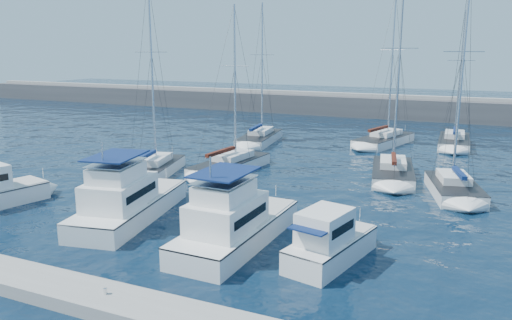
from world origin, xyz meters
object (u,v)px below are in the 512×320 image
at_px(sailboat_mid_b, 230,165).
at_px(sailboat_back_b, 384,140).
at_px(motor_yacht_stbd_inner, 233,225).
at_px(sailboat_mid_d, 393,172).
at_px(sailboat_mid_e, 454,188).
at_px(motor_yacht_stbd_outer, 329,244).
at_px(sailboat_mid_a, 153,169).
at_px(sailboat_back_a, 260,138).
at_px(sailboat_back_c, 454,142).
at_px(motor_yacht_port_inner, 127,202).

relative_size(sailboat_mid_b, sailboat_back_b, 0.87).
height_order(motor_yacht_stbd_inner, sailboat_mid_b, sailboat_mid_b).
distance_m(sailboat_mid_d, sailboat_mid_e, 5.69).
distance_m(motor_yacht_stbd_outer, sailboat_mid_b, 19.57).
height_order(motor_yacht_stbd_outer, sailboat_mid_a, sailboat_mid_a).
bearing_deg(sailboat_mid_a, sailboat_back_a, 68.40).
bearing_deg(sailboat_back_c, motor_yacht_stbd_outer, -98.87).
distance_m(motor_yacht_stbd_inner, sailboat_mid_a, 16.73).
distance_m(motor_yacht_port_inner, sailboat_mid_b, 13.80).
relative_size(sailboat_mid_b, sailboat_back_c, 0.98).
height_order(sailboat_back_a, sailboat_back_b, sailboat_back_b).
relative_size(sailboat_mid_b, sailboat_mid_e, 0.87).
bearing_deg(sailboat_back_a, sailboat_mid_e, -39.07).
relative_size(motor_yacht_stbd_outer, sailboat_back_c, 0.43).
relative_size(motor_yacht_stbd_inner, sailboat_back_c, 0.67).
bearing_deg(sailboat_back_b, sailboat_mid_b, -103.11).
height_order(motor_yacht_stbd_inner, sailboat_back_c, sailboat_back_c).
bearing_deg(sailboat_mid_a, motor_yacht_stbd_inner, -53.94).
xyz_separation_m(sailboat_mid_a, sailboat_back_a, (2.23, 17.01, -0.01)).
distance_m(motor_yacht_port_inner, sailboat_back_c, 37.38).
bearing_deg(sailboat_back_c, sailboat_mid_d, -105.29).
bearing_deg(sailboat_mid_d, motor_yacht_stbd_outer, -100.71).
bearing_deg(motor_yacht_port_inner, sailboat_back_b, 61.80).
bearing_deg(motor_yacht_port_inner, motor_yacht_stbd_inner, -17.01).
height_order(sailboat_mid_b, sailboat_back_c, sailboat_back_c).
bearing_deg(sailboat_mid_b, sailboat_back_c, 54.98).
relative_size(motor_yacht_stbd_inner, sailboat_mid_a, 0.60).
height_order(sailboat_mid_a, sailboat_mid_e, sailboat_mid_e).
bearing_deg(motor_yacht_stbd_inner, sailboat_back_c, 76.05).
relative_size(sailboat_mid_e, sailboat_back_c, 1.12).
distance_m(sailboat_mid_e, sailboat_back_b, 19.15).
xyz_separation_m(sailboat_back_a, sailboat_back_b, (12.88, 4.41, 0.01)).
distance_m(sailboat_mid_b, sailboat_mid_d, 13.50).
bearing_deg(sailboat_mid_b, sailboat_mid_d, 19.41).
distance_m(motor_yacht_stbd_inner, motor_yacht_stbd_outer, 5.26).
bearing_deg(sailboat_mid_d, motor_yacht_stbd_inner, -117.11).
distance_m(sailboat_mid_d, sailboat_back_a, 18.91).
xyz_separation_m(sailboat_mid_a, sailboat_back_c, (22.16, 23.45, -0.02)).
bearing_deg(sailboat_mid_a, motor_yacht_port_inner, -76.64).
distance_m(sailboat_mid_b, sailboat_mid_e, 17.93).
bearing_deg(sailboat_mid_e, motor_yacht_port_inner, -157.10).
relative_size(motor_yacht_stbd_inner, sailboat_mid_e, 0.60).
height_order(motor_yacht_port_inner, sailboat_mid_b, sailboat_mid_b).
bearing_deg(sailboat_back_a, sailboat_mid_b, -84.41).
bearing_deg(motor_yacht_stbd_outer, sailboat_mid_a, 162.05).
relative_size(sailboat_mid_a, sailboat_back_c, 1.11).
relative_size(sailboat_mid_a, sailboat_mid_e, 0.99).
xyz_separation_m(motor_yacht_port_inner, sailboat_back_a, (-2.87, 26.83, -0.61)).
bearing_deg(motor_yacht_stbd_inner, motor_yacht_port_inner, 174.74).
xyz_separation_m(sailboat_mid_a, sailboat_mid_d, (18.33, 7.09, 0.00)).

